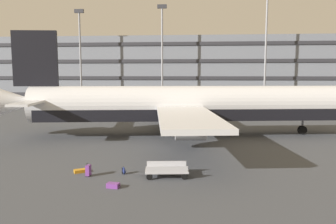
% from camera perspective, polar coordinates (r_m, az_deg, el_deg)
% --- Properties ---
extents(ground_plane, '(600.00, 600.00, 0.00)m').
position_cam_1_polar(ground_plane, '(35.76, 10.40, -3.55)').
color(ground_plane, '#424449').
extents(terminal_structure, '(147.44, 15.18, 14.14)m').
position_cam_1_polar(terminal_structure, '(77.36, 7.47, 7.21)').
color(terminal_structure, slate).
rests_on(terminal_structure, ground_plane).
extents(airliner, '(37.02, 30.04, 10.36)m').
position_cam_1_polar(airliner, '(33.39, 2.84, 1.14)').
color(airliner, silver).
rests_on(airliner, ground_plane).
extents(light_mast_left, '(1.80, 0.50, 18.71)m').
position_cam_1_polar(light_mast_left, '(68.97, -14.85, 10.38)').
color(light_mast_left, gray).
rests_on(light_mast_left, ground_plane).
extents(light_mast_center_left, '(1.80, 0.50, 19.32)m').
position_cam_1_polar(light_mast_center_left, '(65.42, -1.02, 11.09)').
color(light_mast_center_left, gray).
rests_on(light_mast_center_left, ground_plane).
extents(light_mast_center_right, '(1.80, 0.50, 24.48)m').
position_cam_1_polar(light_mast_center_right, '(66.64, 16.53, 13.03)').
color(light_mast_center_right, gray).
rests_on(light_mast_center_right, ground_plane).
extents(suitcase_laid_flat, '(0.75, 0.51, 0.26)m').
position_cam_1_polar(suitcase_laid_flat, '(18.98, -9.41, -12.33)').
color(suitcase_laid_flat, '#72388C').
rests_on(suitcase_laid_flat, ground_plane).
extents(suitcase_orange, '(0.87, 0.75, 0.20)m').
position_cam_1_polar(suitcase_orange, '(22.15, -14.85, -9.75)').
color(suitcase_orange, orange).
rests_on(suitcase_orange, ground_plane).
extents(suitcase_small, '(0.27, 0.40, 0.80)m').
position_cam_1_polar(suitcase_small, '(21.20, -13.53, -9.70)').
color(suitcase_small, '#72388C').
rests_on(suitcase_small, ground_plane).
extents(backpack_navy, '(0.33, 0.41, 0.50)m').
position_cam_1_polar(backpack_navy, '(21.26, -7.60, -9.96)').
color(backpack_navy, navy).
rests_on(backpack_navy, ground_plane).
extents(baggage_cart, '(3.35, 1.58, 0.82)m').
position_cam_1_polar(baggage_cart, '(20.48, -0.23, -9.94)').
color(baggage_cart, '#B7B7BC').
rests_on(baggage_cart, ground_plane).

